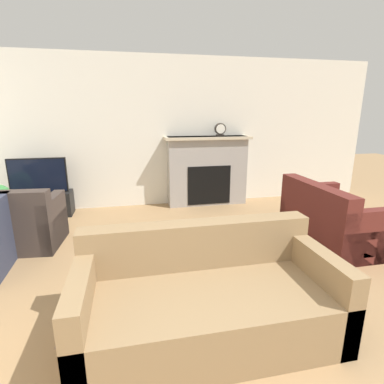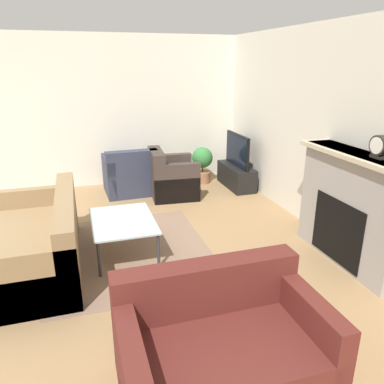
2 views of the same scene
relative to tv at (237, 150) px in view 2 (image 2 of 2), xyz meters
The scene contains 13 objects.
wall_back 2.07m from the tv, ahead, with size 8.66×0.06×2.70m.
wall_left 2.31m from the tv, 114.55° to the right, with size 0.06×7.58×2.70m.
area_rug 3.10m from the tv, 49.20° to the right, with size 2.21×1.93×0.00m.
fireplace 2.93m from the tv, ahead, with size 1.60×0.39×1.29m.
tv_stand 0.50m from the tv, 90.00° to the left, with size 0.98×0.39×0.41m.
tv is the anchor object (origin of this frame).
couch_sectional 3.89m from the tv, 58.25° to the right, with size 1.97×0.94×0.82m.
couch_loveseat 4.61m from the tv, 25.08° to the right, with size 0.90×1.42×0.82m.
armchair_by_window 1.99m from the tv, 97.25° to the right, with size 0.83×0.90×0.82m.
armchair_accent 1.35m from the tv, 84.27° to the right, with size 0.89×0.83×0.82m.
coffee_table 3.08m from the tv, 49.90° to the right, with size 1.01×0.73×0.43m.
potted_plant 0.75m from the tv, 130.50° to the right, with size 0.40×0.40×0.69m.
mantel_clock 3.25m from the tv, ahead, with size 0.21×0.07×0.24m.
Camera 2 is at (4.19, 1.53, 2.21)m, focal length 35.00 mm.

